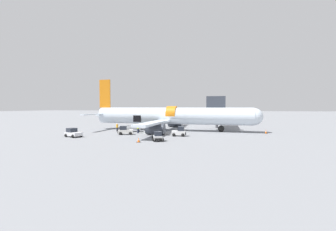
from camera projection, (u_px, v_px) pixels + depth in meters
name	position (u px, v px, depth m)	size (l,w,h in m)	color
ground_plane	(173.00, 132.00, 45.22)	(500.00, 500.00, 0.00)	slate
jet_bridge_stub	(217.00, 105.00, 52.21)	(3.93, 13.13, 7.26)	#4C4C51
airplane	(170.00, 116.00, 47.60)	(36.44, 31.40, 11.21)	silver
baggage_tug_lead	(179.00, 132.00, 38.42)	(2.49, 1.85, 1.64)	white
baggage_tug_mid	(125.00, 131.00, 40.65)	(2.93, 2.21, 1.56)	silver
baggage_tug_rear	(73.00, 133.00, 37.35)	(3.27, 2.58, 1.47)	silver
baggage_tug_spare	(158.00, 137.00, 33.02)	(2.26, 2.84, 1.41)	white
baggage_cart_loading	(134.00, 129.00, 45.40)	(3.90, 2.85, 0.93)	#B7BABF
ground_crew_loader_a	(138.00, 128.00, 42.89)	(0.40, 0.61, 1.78)	#1E2338
ground_crew_loader_b	(148.00, 127.00, 45.76)	(0.61, 0.48, 1.76)	#1E2338
ground_crew_driver	(147.00, 129.00, 41.95)	(0.58, 0.39, 1.71)	#2D2D33
ground_crew_supervisor	(117.00, 127.00, 45.85)	(0.49, 0.57, 1.66)	#2D2D33
suitcase_on_tarmac_upright	(119.00, 131.00, 44.56)	(0.52, 0.31, 0.62)	#1E2347
safety_cone_nose	(266.00, 132.00, 42.12)	(0.46, 0.46, 0.77)	black
safety_cone_engine_left	(139.00, 140.00, 31.70)	(0.57, 0.57, 0.65)	black
safety_cone_wingtip	(163.00, 133.00, 40.28)	(0.58, 0.58, 0.63)	black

